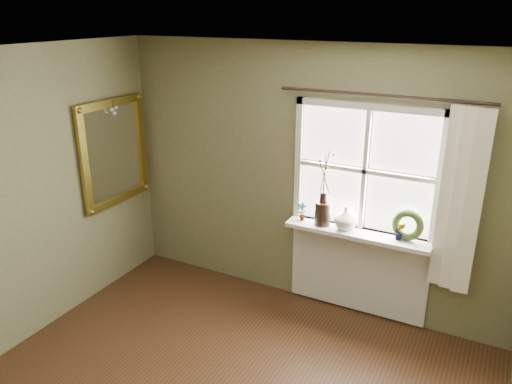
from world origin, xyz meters
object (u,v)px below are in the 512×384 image
object	(u,v)px
dark_jug	(323,213)
cream_vase	(346,218)
gilt_mirror	(114,152)
wreath	(407,228)

from	to	relation	value
dark_jug	cream_vase	size ratio (longest dim) A/B	1.03
gilt_mirror	dark_jug	bearing A→B (deg)	10.97
dark_jug	cream_vase	world-z (taller)	dark_jug
gilt_mirror	wreath	bearing A→B (deg)	8.86
cream_vase	wreath	bearing A→B (deg)	4.10
dark_jug	wreath	size ratio (longest dim) A/B	0.81
cream_vase	dark_jug	bearing A→B (deg)	180.00
wreath	gilt_mirror	world-z (taller)	gilt_mirror
dark_jug	gilt_mirror	world-z (taller)	gilt_mirror
cream_vase	wreath	world-z (taller)	wreath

